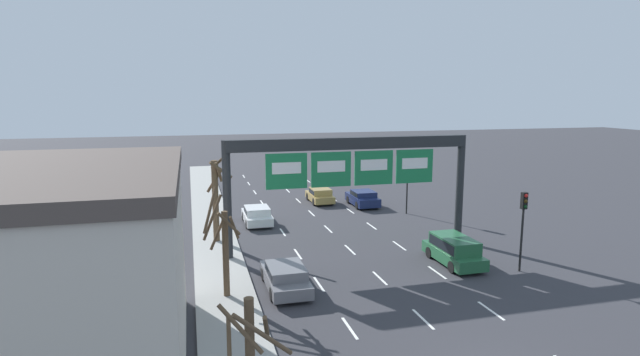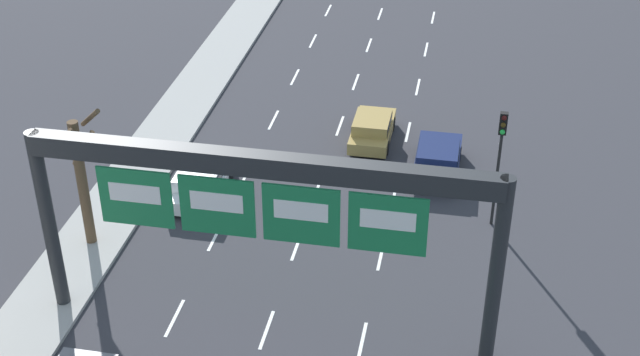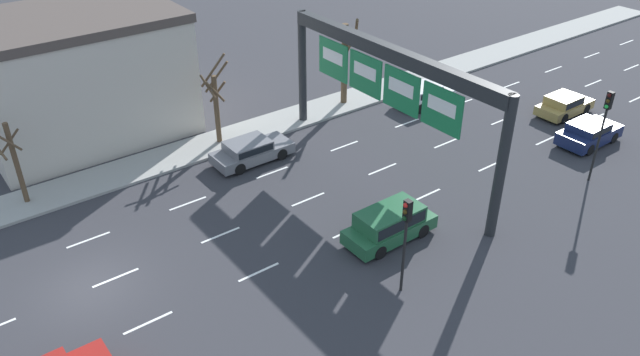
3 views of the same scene
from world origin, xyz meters
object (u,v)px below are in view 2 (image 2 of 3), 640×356
at_px(traffic_light_mid_block, 500,147).
at_px(tree_bare_closest, 82,174).
at_px(sign_gantry, 261,196).
at_px(car_navy, 438,158).
at_px(car_white, 201,182).
at_px(car_gold, 372,128).

relative_size(traffic_light_mid_block, tree_bare_closest, 0.87).
distance_m(sign_gantry, car_navy, 13.45).
bearing_deg(sign_gantry, car_white, 121.13).
relative_size(car_navy, traffic_light_mid_block, 0.80).
relative_size(car_navy, car_gold, 1.03).
bearing_deg(car_white, car_gold, 43.18).
xyz_separation_m(car_white, car_gold, (6.44, 6.04, -0.01)).
xyz_separation_m(sign_gantry, car_gold, (1.72, 13.85, -4.78)).
xyz_separation_m(car_gold, tree_bare_closest, (-9.55, -10.16, 2.48)).
bearing_deg(sign_gantry, tree_bare_closest, 154.76).
bearing_deg(sign_gantry, car_navy, 66.93).
xyz_separation_m(car_white, traffic_light_mid_block, (12.11, 0.16, 2.86)).
xyz_separation_m(car_navy, tree_bare_closest, (-12.76, -7.88, 2.45)).
relative_size(sign_gantry, car_white, 3.73).
distance_m(sign_gantry, traffic_light_mid_block, 11.04).
bearing_deg(car_white, traffic_light_mid_block, 0.77).
bearing_deg(tree_bare_closest, traffic_light_mid_block, 15.71).
height_order(car_navy, car_white, car_navy).
relative_size(car_white, tree_bare_closest, 0.71).
relative_size(sign_gantry, traffic_light_mid_block, 3.04).
bearing_deg(tree_bare_closest, car_navy, 31.70).
xyz_separation_m(car_navy, traffic_light_mid_block, (2.46, -3.60, 2.84)).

